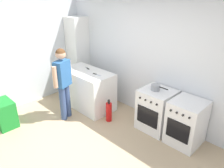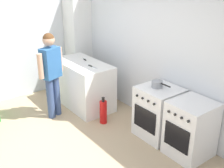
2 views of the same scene
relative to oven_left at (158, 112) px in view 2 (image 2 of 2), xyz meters
The scene contains 12 objects.
ground_plane 1.67m from the oven_left, 102.51° to the right, with size 8.00×8.00×0.00m, color tan.
back_wall 1.01m from the oven_left, 133.25° to the left, with size 6.00×0.10×2.60m, color silver.
side_wall_left 3.29m from the oven_left, 158.23° to the right, with size 0.10×3.10×2.60m, color silver.
counter_unit 1.74m from the oven_left, 167.46° to the right, with size 1.30×0.70×0.90m, color white.
oven_left is the anchor object (origin of this frame).
oven_right 0.64m from the oven_left, ahead, with size 0.57×0.62×0.85m.
pot 0.48m from the oven_left, 159.78° to the right, with size 0.36×0.18×0.11m.
knife_paring 1.92m from the oven_left, behind, with size 0.21×0.08×0.01m.
knife_utility 1.50m from the oven_left, 165.37° to the right, with size 0.25×0.04×0.01m.
person 2.01m from the oven_left, 147.25° to the right, with size 0.30×0.54×1.57m.
fire_extinguisher 1.01m from the oven_left, 151.22° to the right, with size 0.13×0.13×0.50m.
larder_cabinet 2.71m from the oven_left, behind, with size 0.48×0.44×2.00m, color white.
Camera 2 is at (3.10, -1.44, 2.57)m, focal length 45.00 mm.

